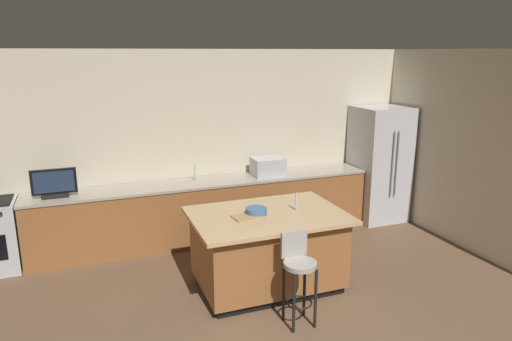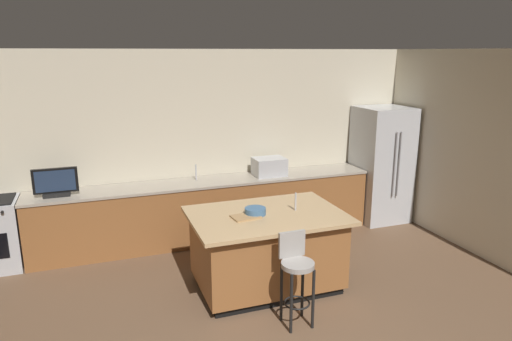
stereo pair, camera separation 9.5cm
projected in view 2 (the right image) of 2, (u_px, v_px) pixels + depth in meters
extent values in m
cube|color=beige|center=(201.00, 144.00, 7.04)|extent=(7.29, 0.12, 2.81)
cube|color=beige|center=(485.00, 155.00, 6.27)|extent=(0.12, 4.58, 2.81)
cube|color=brown|center=(209.00, 212.00, 6.94)|extent=(5.03, 0.60, 0.88)
cube|color=#9E9384|center=(208.00, 182.00, 6.82)|extent=(5.05, 0.62, 0.04)
cube|color=black|center=(266.00, 282.00, 5.64)|extent=(1.55, 1.00, 0.09)
cube|color=brown|center=(267.00, 249.00, 5.53)|extent=(1.63, 1.08, 0.79)
cube|color=tan|center=(267.00, 216.00, 5.42)|extent=(1.79, 1.24, 0.04)
cube|color=#B7BABF|center=(381.00, 164.00, 7.69)|extent=(0.80, 0.78, 1.90)
cylinder|color=gray|center=(395.00, 165.00, 7.27)|extent=(0.02, 0.02, 1.04)
cylinder|color=gray|center=(399.00, 164.00, 7.30)|extent=(0.02, 0.02, 1.04)
cylinder|color=black|center=(2.00, 212.00, 5.67)|extent=(0.04, 0.03, 0.04)
cube|color=#B7BABF|center=(269.00, 167.00, 7.10)|extent=(0.48, 0.36, 0.27)
cube|color=black|center=(57.00, 194.00, 6.09)|extent=(0.33, 0.16, 0.05)
cube|color=black|center=(55.00, 180.00, 6.04)|extent=(0.56, 0.05, 0.33)
cube|color=#1E2D47|center=(55.00, 181.00, 6.02)|extent=(0.49, 0.01, 0.28)
cylinder|color=#B2B2B7|center=(196.00, 172.00, 6.83)|extent=(0.02, 0.02, 0.24)
cylinder|color=#B2B2B7|center=(296.00, 202.00, 5.51)|extent=(0.02, 0.02, 0.22)
cylinder|color=gray|center=(298.00, 265.00, 4.68)|extent=(0.34, 0.34, 0.05)
cube|color=gray|center=(292.00, 244.00, 4.78)|extent=(0.29, 0.04, 0.28)
cylinder|color=black|center=(291.00, 304.00, 4.62)|extent=(0.03, 0.03, 0.65)
cylinder|color=black|center=(313.00, 299.00, 4.70)|extent=(0.03, 0.03, 0.65)
cylinder|color=black|center=(281.00, 292.00, 4.84)|extent=(0.03, 0.03, 0.65)
cylinder|color=black|center=(302.00, 288.00, 4.92)|extent=(0.03, 0.03, 0.65)
torus|color=black|center=(297.00, 303.00, 4.79)|extent=(0.28, 0.28, 0.02)
cylinder|color=#3F668C|center=(255.00, 211.00, 5.39)|extent=(0.25, 0.25, 0.08)
cube|color=#A87F51|center=(246.00, 217.00, 5.30)|extent=(0.34, 0.26, 0.02)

